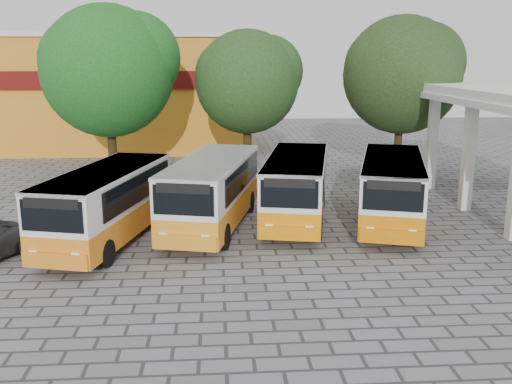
{
  "coord_description": "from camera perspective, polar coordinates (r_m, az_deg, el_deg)",
  "views": [
    {
      "loc": [
        -3.25,
        -18.08,
        6.75
      ],
      "look_at": [
        -1.76,
        3.87,
        1.5
      ],
      "focal_mm": 40.0,
      "sensor_mm": 36.0,
      "label": 1
    }
  ],
  "objects": [
    {
      "name": "bus_centre_left",
      "position": [
        22.7,
        -4.4,
        0.34
      ],
      "size": [
        4.13,
        8.21,
        2.81
      ],
      "rotation": [
        0.0,
        0.0,
        -0.24
      ],
      "color": "orange",
      "rests_on": "ground"
    },
    {
      "name": "bus_centre_right",
      "position": [
        23.69,
        4.07,
        0.8
      ],
      "size": [
        3.8,
        7.96,
        2.74
      ],
      "rotation": [
        0.0,
        0.0,
        -0.2
      ],
      "color": "orange",
      "rests_on": "ground"
    },
    {
      "name": "tree_left",
      "position": [
        32.46,
        -14.46,
        12.04
      ],
      "size": [
        7.48,
        7.12,
        9.52
      ],
      "color": "#37270F",
      "rests_on": "ground"
    },
    {
      "name": "tree_middle",
      "position": [
        31.27,
        -0.76,
        11.28
      ],
      "size": [
        5.85,
        5.57,
        8.19
      ],
      "color": "#3F2911",
      "rests_on": "ground"
    },
    {
      "name": "ground",
      "position": [
        19.57,
        5.95,
        -6.83
      ],
      "size": [
        90.0,
        90.0,
        0.0
      ],
      "primitive_type": "plane",
      "color": "slate",
      "rests_on": "ground"
    },
    {
      "name": "bus_far_left",
      "position": [
        21.58,
        -14.69,
        -0.88
      ],
      "size": [
        4.1,
        8.0,
        2.73
      ],
      "rotation": [
        0.0,
        0.0,
        -0.25
      ],
      "color": "orange",
      "rests_on": "ground"
    },
    {
      "name": "bus_far_right",
      "position": [
        23.84,
        13.43,
        0.56
      ],
      "size": [
        4.4,
        8.1,
        2.75
      ],
      "rotation": [
        0.0,
        0.0,
        -0.29
      ],
      "color": "#D86B00",
      "rests_on": "ground"
    },
    {
      "name": "tree_right",
      "position": [
        33.52,
        14.54,
        11.63
      ],
      "size": [
        6.89,
        6.57,
        9.01
      ],
      "color": "#372615",
      "rests_on": "ground"
    },
    {
      "name": "shophouse_block",
      "position": [
        44.81,
        -14.05,
        9.72
      ],
      "size": [
        20.4,
        10.4,
        8.3
      ],
      "color": "orange",
      "rests_on": "ground"
    }
  ]
}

